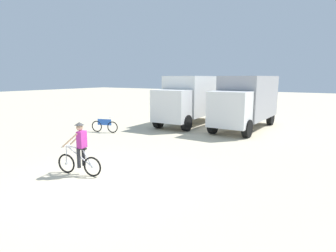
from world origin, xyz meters
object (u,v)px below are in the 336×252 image
at_px(box_truck_white_box, 191,97).
at_px(box_truck_grey_hauler, 246,99).
at_px(cyclist_orange_shirt, 80,151).
at_px(bicycle_spare, 105,126).

height_order(box_truck_white_box, box_truck_grey_hauler, same).
distance_m(cyclist_orange_shirt, bicycle_spare, 7.56).
relative_size(box_truck_grey_hauler, bicycle_spare, 4.05).
height_order(box_truck_white_box, cyclist_orange_shirt, box_truck_white_box).
xyz_separation_m(box_truck_white_box, bicycle_spare, (-2.87, -5.66, -1.48)).
bearing_deg(box_truck_white_box, bicycle_spare, -116.91).
bearing_deg(bicycle_spare, cyclist_orange_shirt, -51.35).
xyz_separation_m(box_truck_white_box, box_truck_grey_hauler, (3.87, 0.14, 0.00)).
distance_m(box_truck_white_box, box_truck_grey_hauler, 3.87).
distance_m(box_truck_grey_hauler, cyclist_orange_shirt, 11.92).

